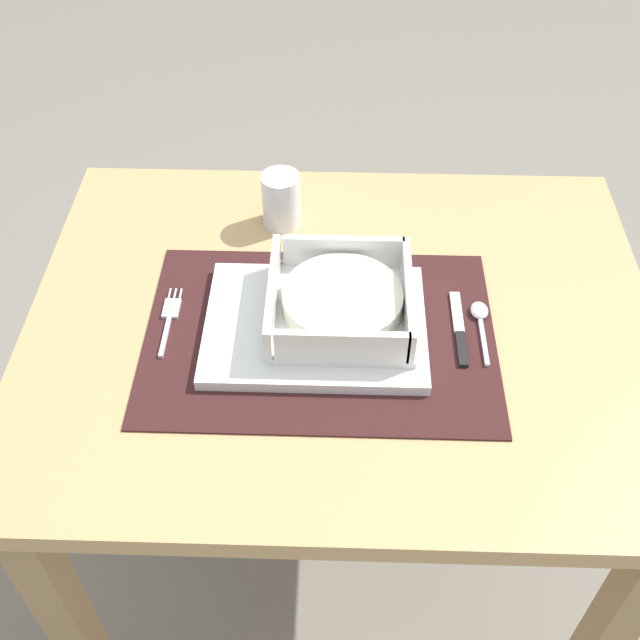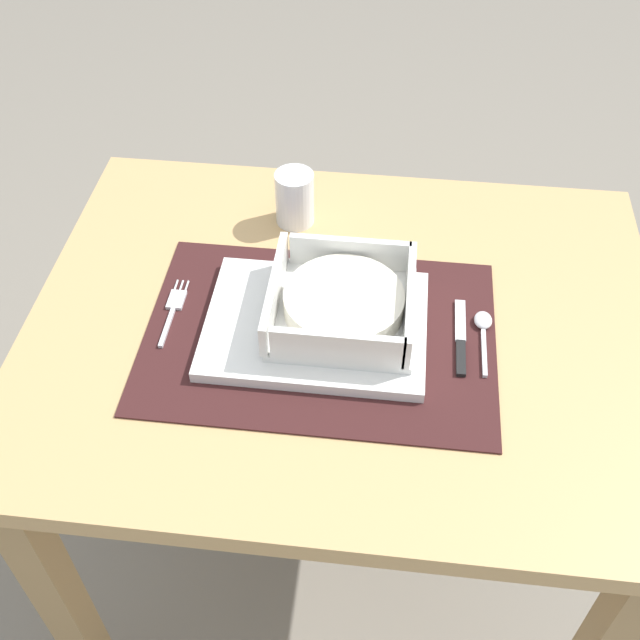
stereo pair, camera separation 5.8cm
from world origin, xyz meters
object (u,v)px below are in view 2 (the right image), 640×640
(butter_knife, at_px, (461,341))
(spoon, at_px, (483,327))
(drinking_glass, at_px, (295,200))
(porridge_bowl, at_px, (341,304))
(dining_table, at_px, (342,374))
(fork, at_px, (174,307))

(butter_knife, bearing_deg, spoon, 47.30)
(butter_knife, bearing_deg, drinking_glass, 141.24)
(butter_knife, bearing_deg, porridge_bowl, 177.74)
(dining_table, distance_m, spoon, 0.22)
(dining_table, relative_size, spoon, 7.66)
(dining_table, height_order, porridge_bowl, porridge_bowl)
(fork, bearing_deg, dining_table, 5.58)
(porridge_bowl, xyz_separation_m, butter_knife, (0.16, -0.02, -0.03))
(porridge_bowl, relative_size, drinking_glass, 2.19)
(drinking_glass, bearing_deg, porridge_bowl, -66.90)
(drinking_glass, bearing_deg, butter_knife, -42.67)
(fork, relative_size, spoon, 1.13)
(spoon, bearing_deg, dining_table, 177.18)
(drinking_glass, bearing_deg, dining_table, -65.17)
(butter_knife, xyz_separation_m, drinking_glass, (-0.25, 0.23, 0.03))
(dining_table, xyz_separation_m, fork, (-0.23, -0.01, 0.12))
(fork, distance_m, spoon, 0.42)
(dining_table, relative_size, drinking_glass, 10.08)
(dining_table, bearing_deg, drinking_glass, 114.83)
(fork, xyz_separation_m, butter_knife, (0.39, -0.02, 0.00))
(dining_table, relative_size, porridge_bowl, 4.60)
(spoon, bearing_deg, drinking_glass, 140.95)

